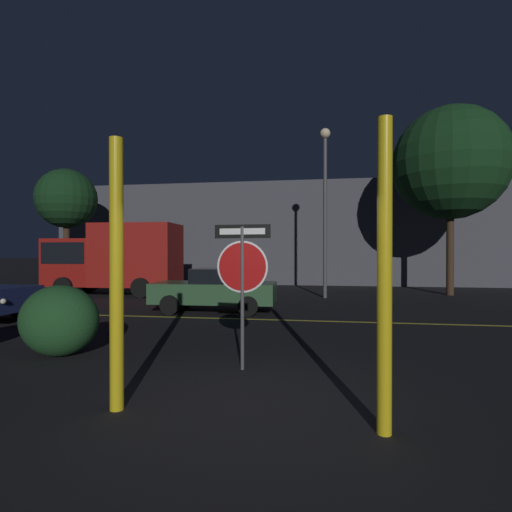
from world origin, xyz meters
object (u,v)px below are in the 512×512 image
Objects in this scene: yellow_pole_right at (385,276)px; delivery_truck at (114,257)px; street_lamp at (325,191)px; yellow_pole_left at (117,274)px; passing_car_2 at (215,290)px; hedge_bush_1 at (60,320)px; tree_0 at (66,199)px; stop_sign at (242,267)px; tree_1 at (450,163)px.

delivery_truck is at bearing 128.37° from yellow_pole_right.
yellow_pole_left is at bearing -101.87° from street_lamp.
delivery_truck is at bearing 51.57° from passing_car_2.
yellow_pole_left is 3.31m from hedge_bush_1.
tree_0 is (-14.04, 15.15, 3.11)m from yellow_pole_right.
delivery_truck is at bearing 113.96° from hedge_bush_1.
stop_sign is 0.40× the size of delivery_truck.
yellow_pole_left is 0.51× the size of tree_0.
stop_sign is 2.77m from yellow_pole_right.
tree_0 is at bearing 52.99° from passing_car_2.
street_lamp is at bearing 92.04° from yellow_pole_right.
passing_car_2 is 12.28m from tree_1.
stop_sign is at bearing -163.29° from passing_car_2.
yellow_pole_left is 17.14m from tree_1.
tree_0 is (-8.68, 12.82, 4.10)m from hedge_bush_1.
yellow_pole_left reaches higher than hedge_bush_1.
hedge_bush_1 is 0.22× the size of tree_0.
tree_0 is at bearing 178.43° from tree_1.
hedge_bush_1 is 5.96m from passing_car_2.
street_lamp is (9.42, 0.15, 2.80)m from delivery_truck.
stop_sign is 0.37× the size of tree_0.
tree_1 is at bearing 70.86° from yellow_pole_right.
delivery_truck is (-6.80, 12.30, 0.05)m from yellow_pole_left.
yellow_pole_left is at bearing -53.80° from tree_0.
yellow_pole_right reaches higher than passing_car_2.
street_lamp is (4.92, 10.28, 3.84)m from hedge_bush_1.
yellow_pole_left is 18.84m from tree_0.
street_lamp reaches higher than stop_sign.
delivery_truck is at bearing -179.06° from street_lamp.
street_lamp is (1.45, 10.60, 2.83)m from stop_sign.
yellow_pole_right reaches higher than delivery_truck.
delivery_truck is 9.83m from street_lamp.
delivery_truck is at bearing 129.84° from stop_sign.
yellow_pole_left reaches higher than delivery_truck.
passing_car_2 is at bearing -128.20° from street_lamp.
passing_car_2 is 7.37m from delivery_truck.
passing_car_2 is at bearing 96.51° from yellow_pole_left.
stop_sign reaches higher than hedge_bush_1.
street_lamp is at bearing -40.30° from passing_car_2.
yellow_pole_left is 0.55× the size of delivery_truck.
yellow_pole_right is 2.31× the size of hedge_bush_1.
yellow_pole_left reaches higher than passing_car_2.
yellow_pole_right is 0.56× the size of delivery_truck.
hedge_bush_1 is (-3.47, 0.31, -1.01)m from stop_sign.
stop_sign is 18.15m from tree_0.
hedge_bush_1 is 11.13m from delivery_truck.
passing_car_2 is at bearing 116.07° from yellow_pole_right.
tree_0 is at bearing 126.20° from yellow_pole_left.
yellow_pole_right is 0.52× the size of tree_0.
passing_car_2 is (-3.98, 8.13, -0.94)m from yellow_pole_right.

